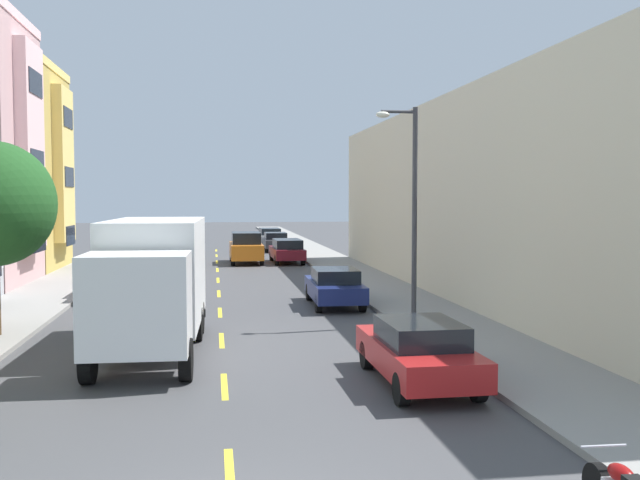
% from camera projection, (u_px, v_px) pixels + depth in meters
% --- Properties ---
extents(ground_plane, '(160.00, 160.00, 0.00)m').
position_uv_depth(ground_plane, '(218.00, 274.00, 38.10)').
color(ground_plane, '#424244').
extents(sidewalk_left, '(3.20, 120.00, 0.14)m').
position_uv_depth(sidewalk_left, '(73.00, 279.00, 35.07)').
color(sidewalk_left, gray).
rests_on(sidewalk_left, ground_plane).
extents(sidewalk_right, '(3.20, 120.00, 0.14)m').
position_uv_depth(sidewalk_right, '(355.00, 274.00, 37.18)').
color(sidewalk_right, gray).
rests_on(sidewalk_right, ground_plane).
extents(lane_centerline_dashes, '(0.14, 47.20, 0.01)m').
position_uv_depth(lane_centerline_dashes, '(218.00, 286.00, 32.67)').
color(lane_centerline_dashes, yellow).
rests_on(lane_centerline_dashes, ground_plane).
extents(apartment_block_opposite, '(10.00, 36.00, 8.10)m').
position_uv_depth(apartment_block_opposite, '(545.00, 199.00, 30.03)').
color(apartment_block_opposite, beige).
rests_on(apartment_block_opposite, ground_plane).
extents(street_lamp, '(1.35, 0.28, 6.78)m').
position_uv_depth(street_lamp, '(410.00, 198.00, 22.39)').
color(street_lamp, '#38383D').
rests_on(street_lamp, sidewalk_right).
extents(delivery_box_truck, '(2.64, 7.77, 3.49)m').
position_uv_depth(delivery_box_truck, '(153.00, 278.00, 18.77)').
color(delivery_box_truck, white).
rests_on(delivery_box_truck, ground_plane).
extents(parked_pickup_sky, '(2.07, 5.32, 1.73)m').
position_uv_depth(parked_pickup_sky, '(163.00, 237.00, 58.37)').
color(parked_pickup_sky, '#7A9EC6').
rests_on(parked_pickup_sky, ground_plane).
extents(parked_sedan_navy, '(1.91, 4.54, 1.43)m').
position_uv_depth(parked_sedan_navy, '(335.00, 286.00, 26.75)').
color(parked_sedan_navy, navy).
rests_on(parked_sedan_navy, ground_plane).
extents(parked_sedan_champagne, '(1.85, 4.52, 1.43)m').
position_uv_depth(parked_sedan_champagne, '(131.00, 263.00, 35.99)').
color(parked_sedan_champagne, tan).
rests_on(parked_sedan_champagne, ground_plane).
extents(parked_sedan_charcoal, '(1.81, 4.50, 1.43)m').
position_uv_depth(parked_sedan_charcoal, '(275.00, 241.00, 54.18)').
color(parked_sedan_charcoal, '#333338').
rests_on(parked_sedan_charcoal, ground_plane).
extents(parked_wagon_burgundy, '(1.90, 4.73, 1.50)m').
position_uv_depth(parked_wagon_burgundy, '(287.00, 250.00, 44.30)').
color(parked_wagon_burgundy, maroon).
rests_on(parked_wagon_burgundy, ground_plane).
extents(parked_sedan_red, '(1.85, 4.52, 1.43)m').
position_uv_depth(parked_sedan_red, '(418.00, 351.00, 15.51)').
color(parked_sedan_red, '#AD1E1E').
rests_on(parked_sedan_red, ground_plane).
extents(parked_wagon_white, '(1.95, 4.75, 1.50)m').
position_uv_depth(parked_wagon_white, '(269.00, 236.00, 60.30)').
color(parked_wagon_white, silver).
rests_on(parked_wagon_white, ground_plane).
extents(parked_wagon_silver, '(1.87, 4.72, 1.50)m').
position_uv_depth(parked_wagon_silver, '(110.00, 278.00, 29.11)').
color(parked_wagon_silver, '#B2B5BA').
rests_on(parked_wagon_silver, ground_plane).
extents(parked_hatchback_black, '(1.81, 4.03, 1.50)m').
position_uv_depth(parked_hatchback_black, '(155.00, 244.00, 50.53)').
color(parked_hatchback_black, black).
rests_on(parked_hatchback_black, ground_plane).
extents(moving_orange_sedan, '(1.95, 4.80, 1.93)m').
position_uv_depth(moving_orange_sedan, '(246.00, 247.00, 44.19)').
color(moving_orange_sedan, orange).
rests_on(moving_orange_sedan, ground_plane).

